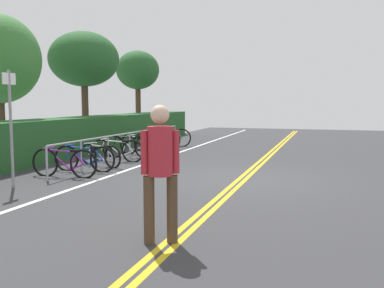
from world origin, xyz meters
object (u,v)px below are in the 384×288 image
(bicycle_4, at_px, (130,146))
(bicycle_6, at_px, (154,143))
(bicycle_3, at_px, (117,150))
(bicycle_8, at_px, (170,137))
(bicycle_0, at_px, (64,163))
(tree_extra, at_px, (138,71))
(tree_far_right, at_px, (84,60))
(bicycle_7, at_px, (160,139))
(bike_rack, at_px, (130,139))
(bicycle_5, at_px, (142,145))
(bicycle_2, at_px, (100,155))
(bicycle_1, at_px, (84,158))
(sign_post_near, at_px, (11,118))
(pedestrian, at_px, (160,164))

(bicycle_4, distance_m, bicycle_6, 1.76)
(bicycle_6, bearing_deg, bicycle_3, 178.17)
(bicycle_8, bearing_deg, bicycle_0, -179.28)
(bicycle_4, relative_size, tree_extra, 0.40)
(bicycle_8, height_order, tree_extra, tree_extra)
(bicycle_8, bearing_deg, bicycle_3, -179.57)
(bicycle_6, height_order, tree_far_right, tree_far_right)
(bicycle_6, distance_m, bicycle_7, 1.10)
(bike_rack, distance_m, bicycle_8, 3.70)
(bicycle_5, bearing_deg, tree_extra, 25.97)
(bicycle_2, bearing_deg, bicycle_8, 0.46)
(bike_rack, xyz_separation_m, bicycle_4, (0.03, 0.02, -0.25))
(bicycle_0, bearing_deg, bicycle_2, 1.53)
(bicycle_0, bearing_deg, tree_extra, 16.24)
(bike_rack, bearing_deg, bicycle_5, -1.84)
(bicycle_1, xyz_separation_m, tree_extra, (10.26, 3.25, 3.04))
(bicycle_0, bearing_deg, bicycle_7, 1.60)
(sign_post_near, bearing_deg, bicycle_2, -4.79)
(bicycle_7, height_order, bicycle_8, bicycle_7)
(bicycle_4, height_order, bicycle_6, bicycle_4)
(bicycle_3, height_order, pedestrian, pedestrian)
(tree_extra, bearing_deg, bicycle_0, -163.76)
(bicycle_3, bearing_deg, bicycle_8, 0.43)
(bicycle_5, relative_size, tree_extra, 0.40)
(bicycle_4, distance_m, bicycle_7, 2.84)
(bicycle_1, distance_m, bicycle_7, 5.65)
(tree_far_right, bearing_deg, bicycle_5, -118.30)
(bicycle_3, relative_size, bicycle_7, 0.96)
(bicycle_4, relative_size, bicycle_8, 1.03)
(bicycle_3, bearing_deg, bicycle_7, 1.88)
(tree_far_right, bearing_deg, bicycle_6, -104.52)
(bicycle_6, bearing_deg, bicycle_0, 179.72)
(bicycle_1, bearing_deg, tree_extra, 17.56)
(bike_rack, xyz_separation_m, bicycle_6, (1.79, -0.09, -0.29))
(bicycle_3, bearing_deg, bicycle_4, 1.49)
(pedestrian, xyz_separation_m, tree_far_right, (10.05, 7.35, 2.46))
(sign_post_near, bearing_deg, bicycle_6, -2.84)
(bicycle_1, relative_size, bicycle_7, 0.96)
(bike_rack, relative_size, bicycle_7, 4.73)
(bicycle_0, bearing_deg, sign_post_near, 167.23)
(bicycle_4, distance_m, tree_extra, 8.64)
(bike_rack, distance_m, bicycle_7, 2.88)
(bike_rack, bearing_deg, bicycle_8, 0.50)
(bicycle_5, xyz_separation_m, bicycle_7, (1.99, 0.15, 0.04))
(bicycle_8, bearing_deg, bicycle_7, 173.80)
(bike_rack, bearing_deg, bicycle_0, -179.06)
(bicycle_8, bearing_deg, bicycle_6, -176.40)
(bicycle_7, distance_m, sign_post_near, 7.99)
(bicycle_6, distance_m, tree_far_right, 4.70)
(bicycle_1, xyz_separation_m, bicycle_7, (5.64, 0.18, 0.03))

